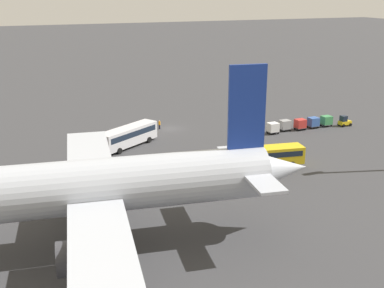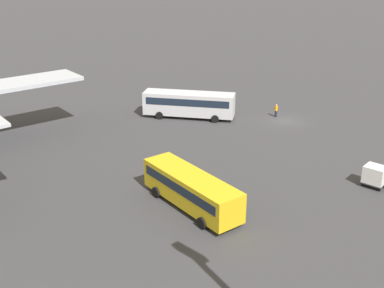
{
  "view_description": "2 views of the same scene",
  "coord_description": "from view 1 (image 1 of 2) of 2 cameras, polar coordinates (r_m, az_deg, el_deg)",
  "views": [
    {
      "loc": [
        28.39,
        84.16,
        25.53
      ],
      "look_at": [
        3.71,
        21.19,
        3.72
      ],
      "focal_mm": 45.0,
      "sensor_mm": 36.0,
      "label": 1
    },
    {
      "loc": [
        -32.82,
        51.19,
        20.65
      ],
      "look_at": [
        -1.6,
        19.14,
        2.69
      ],
      "focal_mm": 45.0,
      "sensor_mm": 36.0,
      "label": 2
    }
  ],
  "objects": [
    {
      "name": "cargo_cart_blue",
      "position": [
        95.48,
        14.18,
        2.55
      ],
      "size": [
        2.09,
        1.79,
        2.06
      ],
      "rotation": [
        0.0,
        0.0,
        0.06
      ],
      "color": "#38383D",
      "rests_on": "ground"
    },
    {
      "name": "baggage_tug",
      "position": [
        98.65,
        17.61,
        2.59
      ],
      "size": [
        2.46,
        1.73,
        2.1
      ],
      "rotation": [
        0.0,
        0.0,
        0.05
      ],
      "color": "gold",
      "rests_on": "ground"
    },
    {
      "name": "airplane",
      "position": [
        48.48,
        -13.3,
        -5.17
      ],
      "size": [
        49.11,
        41.96,
        18.48
      ],
      "rotation": [
        0.0,
        0.0,
        -0.13
      ],
      "color": "#B2B7C1",
      "rests_on": "ground"
    },
    {
      "name": "cargo_cart_green",
      "position": [
        97.31,
        15.64,
        2.72
      ],
      "size": [
        2.09,
        1.79,
        2.06
      ],
      "rotation": [
        0.0,
        0.0,
        0.06
      ],
      "color": "#38383D",
      "rests_on": "ground"
    },
    {
      "name": "shuttle_bus_far",
      "position": [
        73.03,
        9.02,
        -1.29
      ],
      "size": [
        11.02,
        4.37,
        3.04
      ],
      "rotation": [
        0.0,
        0.0,
        -0.15
      ],
      "color": "gold",
      "rests_on": "ground"
    },
    {
      "name": "ground_plane",
      "position": [
        92.42,
        -2.66,
        1.82
      ],
      "size": [
        600.0,
        600.0,
        0.0
      ],
      "primitive_type": "plane",
      "color": "#38383A"
    },
    {
      "name": "worker_person",
      "position": [
        92.14,
        -3.88,
        2.31
      ],
      "size": [
        0.38,
        0.38,
        1.74
      ],
      "color": "#1E1E2D",
      "rests_on": "ground"
    },
    {
      "name": "cargo_cart_grey",
      "position": [
        92.31,
        10.96,
        2.25
      ],
      "size": [
        2.09,
        1.79,
        2.06
      ],
      "rotation": [
        0.0,
        0.0,
        0.06
      ],
      "color": "#38383D",
      "rests_on": "ground"
    },
    {
      "name": "cargo_cart_white",
      "position": [
        90.07,
        9.57,
        1.94
      ],
      "size": [
        2.09,
        1.79,
        2.06
      ],
      "rotation": [
        0.0,
        0.0,
        0.06
      ],
      "color": "#38383D",
      "rests_on": "ground"
    },
    {
      "name": "cargo_cart_red",
      "position": [
        93.6,
        12.71,
        2.35
      ],
      "size": [
        2.09,
        1.79,
        2.06
      ],
      "rotation": [
        0.0,
        0.0,
        0.06
      ],
      "color": "#38383D",
      "rests_on": "ground"
    },
    {
      "name": "shuttle_bus_near",
      "position": [
        82.01,
        -7.57,
        1.05
      ],
      "size": [
        11.54,
        8.9,
        3.39
      ],
      "rotation": [
        0.0,
        0.0,
        0.58
      ],
      "color": "silver",
      "rests_on": "ground"
    }
  ]
}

